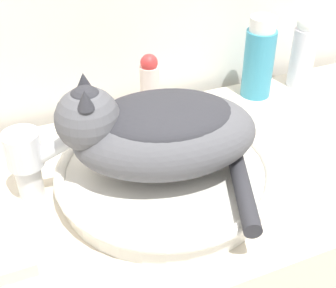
% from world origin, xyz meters
% --- Properties ---
extents(sink_basin, '(0.38, 0.38, 0.05)m').
position_xyz_m(sink_basin, '(-0.05, 0.24, 0.86)').
color(sink_basin, white).
rests_on(sink_basin, vanity_counter).
extents(cat, '(0.34, 0.35, 0.17)m').
position_xyz_m(cat, '(-0.06, 0.24, 0.95)').
color(cat, '#56565B').
rests_on(cat, sink_basin).
extents(faucet, '(0.16, 0.08, 0.15)m').
position_xyz_m(faucet, '(-0.26, 0.31, 0.91)').
color(faucet, silver).
rests_on(faucet, vanity_counter).
extents(lotion_bottle_white, '(0.06, 0.06, 0.18)m').
position_xyz_m(lotion_bottle_white, '(0.40, 0.47, 0.92)').
color(lotion_bottle_white, silver).
rests_on(lotion_bottle_white, vanity_counter).
extents(mouthwash_bottle, '(0.07, 0.07, 0.19)m').
position_xyz_m(mouthwash_bottle, '(0.28, 0.47, 0.92)').
color(mouthwash_bottle, teal).
rests_on(mouthwash_bottle, vanity_counter).
extents(deodorant_stick, '(0.04, 0.04, 0.15)m').
position_xyz_m(deodorant_stick, '(0.01, 0.47, 0.91)').
color(deodorant_stick, silver).
rests_on(deodorant_stick, vanity_counter).
extents(soap_bar, '(0.08, 0.05, 0.02)m').
position_xyz_m(soap_bar, '(-0.33, 0.15, 0.84)').
color(soap_bar, beige).
rests_on(soap_bar, vanity_counter).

